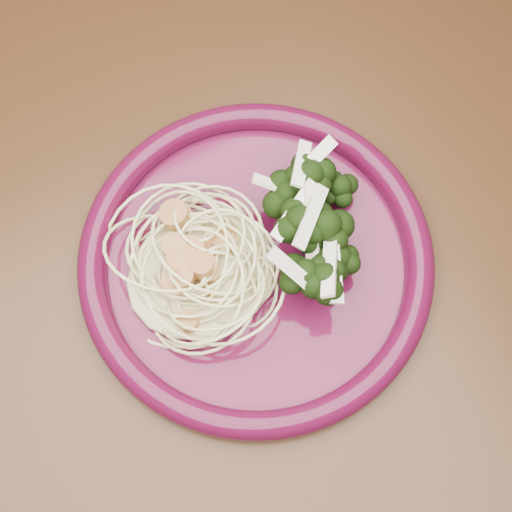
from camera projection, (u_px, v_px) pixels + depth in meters
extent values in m
plane|color=brown|center=(210.00, 421.00, 1.33)|extent=(3.50, 3.50, 0.00)
cube|color=#472814|center=(161.00, 311.00, 0.64)|extent=(1.20, 0.80, 0.04)
cylinder|color=#472814|center=(391.00, 46.00, 1.20)|extent=(0.06, 0.06, 0.71)
cylinder|color=#530E2D|center=(256.00, 263.00, 0.63)|extent=(0.37, 0.37, 0.01)
torus|color=#53082A|center=(256.00, 259.00, 0.63)|extent=(0.38, 0.38, 0.02)
ellipsoid|color=#F4EDAD|center=(201.00, 269.00, 0.61)|extent=(0.16, 0.15, 0.03)
ellipsoid|color=black|center=(324.00, 233.00, 0.61)|extent=(0.12, 0.17, 0.05)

